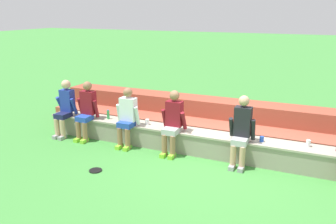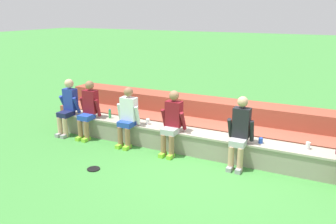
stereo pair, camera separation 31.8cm
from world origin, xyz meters
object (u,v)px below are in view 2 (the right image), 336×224
(person_far_left, at_px, (68,106))
(plastic_cup_left_end, at_px, (308,146))
(person_right_of_center, at_px, (172,121))
(plastic_cup_middle, at_px, (148,122))
(person_far_right, at_px, (240,131))
(plastic_cup_right_end, at_px, (261,141))
(person_left_of_center, at_px, (88,108))
(water_bottle_mid_left, at_px, (110,114))
(frisbee, at_px, (94,169))
(person_center, at_px, (127,116))

(person_far_left, distance_m, plastic_cup_left_end, 5.35)
(person_right_of_center, height_order, plastic_cup_middle, person_right_of_center)
(person_far_right, distance_m, plastic_cup_right_end, 0.45)
(person_left_of_center, xyz_separation_m, water_bottle_mid_left, (0.44, 0.21, -0.13))
(plastic_cup_middle, relative_size, frisbee, 0.50)
(person_far_right, relative_size, frisbee, 5.67)
(person_center, bearing_deg, water_bottle_mid_left, 158.61)
(frisbee, bearing_deg, person_far_right, 29.42)
(person_right_of_center, xyz_separation_m, plastic_cup_right_end, (1.77, 0.18, -0.18))
(person_center, distance_m, frisbee, 1.49)
(plastic_cup_left_end, distance_m, plastic_cup_middle, 3.30)
(person_far_left, height_order, person_left_of_center, person_left_of_center)
(person_far_right, height_order, frisbee, person_far_right)
(frisbee, bearing_deg, person_left_of_center, 130.48)
(person_right_of_center, distance_m, water_bottle_mid_left, 1.73)
(plastic_cup_middle, bearing_deg, person_far_right, -6.43)
(water_bottle_mid_left, bearing_deg, person_right_of_center, -7.19)
(person_right_of_center, bearing_deg, plastic_cup_middle, 162.78)
(person_right_of_center, bearing_deg, plastic_cup_left_end, 5.99)
(person_center, relative_size, frisbee, 5.39)
(person_left_of_center, relative_size, plastic_cup_left_end, 10.45)
(person_far_right, bearing_deg, plastic_cup_left_end, 13.99)
(plastic_cup_right_end, xyz_separation_m, frisbee, (-2.75, -1.55, -0.51))
(plastic_cup_right_end, bearing_deg, water_bottle_mid_left, 179.39)
(person_far_right, bearing_deg, plastic_cup_middle, 173.57)
(person_right_of_center, distance_m, plastic_cup_left_end, 2.62)
(person_right_of_center, relative_size, plastic_cup_left_end, 10.38)
(person_center, distance_m, water_bottle_mid_left, 0.71)
(person_right_of_center, bearing_deg, water_bottle_mid_left, 172.81)
(plastic_cup_left_end, relative_size, plastic_cup_right_end, 1.22)
(person_far_left, distance_m, person_center, 1.69)
(person_center, distance_m, person_far_right, 2.47)
(frisbee, bearing_deg, plastic_cup_right_end, 29.41)
(person_far_left, xyz_separation_m, person_far_right, (4.16, 0.00, 0.02))
(person_left_of_center, bearing_deg, plastic_cup_left_end, 3.28)
(person_right_of_center, relative_size, water_bottle_mid_left, 6.04)
(person_right_of_center, relative_size, person_far_right, 0.97)
(person_center, height_order, plastic_cup_left_end, person_center)
(person_left_of_center, xyz_separation_m, person_center, (1.10, -0.04, -0.01))
(person_far_left, relative_size, plastic_cup_middle, 10.93)
(person_far_right, xyz_separation_m, frisbee, (-2.39, -1.35, -0.70))
(person_far_right, relative_size, water_bottle_mid_left, 6.22)
(person_center, bearing_deg, person_left_of_center, 177.82)
(person_far_left, relative_size, plastic_cup_left_end, 10.38)
(water_bottle_mid_left, bearing_deg, person_left_of_center, -154.15)
(plastic_cup_right_end, bearing_deg, person_far_right, -150.69)
(person_right_of_center, bearing_deg, plastic_cup_right_end, 5.74)
(person_center, bearing_deg, person_far_left, 179.43)
(plastic_cup_middle, bearing_deg, plastic_cup_right_end, -0.88)
(person_left_of_center, distance_m, person_center, 1.10)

